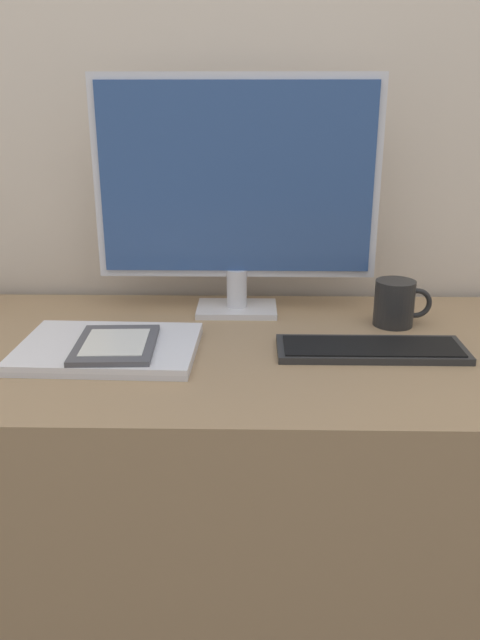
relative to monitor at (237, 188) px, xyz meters
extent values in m
cube|color=beige|center=(0.04, 0.16, 0.22)|extent=(3.60, 0.05, 2.40)
cube|color=#997A56|center=(0.04, -0.19, -0.62)|extent=(1.40, 0.60, 0.73)
cube|color=silver|center=(0.00, 0.00, -0.25)|extent=(0.16, 0.11, 0.01)
cylinder|color=silver|center=(0.00, 0.00, -0.20)|extent=(0.04, 0.04, 0.08)
cube|color=silver|center=(0.00, 0.00, 0.02)|extent=(0.55, 0.01, 0.39)
cube|color=#2D4C84|center=(0.00, -0.01, 0.02)|extent=(0.52, 0.01, 0.36)
cube|color=#282828|center=(0.24, -0.22, -0.25)|extent=(0.32, 0.11, 0.01)
cube|color=black|center=(0.24, -0.22, -0.24)|extent=(0.30, 0.09, 0.00)
cube|color=silver|center=(-0.21, -0.23, -0.25)|extent=(0.31, 0.23, 0.01)
cube|color=silver|center=(-0.21, -0.23, -0.24)|extent=(0.31, 0.23, 0.01)
cube|color=#4C4C51|center=(-0.20, -0.25, -0.23)|extent=(0.14, 0.18, 0.01)
cube|color=silver|center=(-0.20, -0.25, -0.22)|extent=(0.11, 0.13, 0.00)
cylinder|color=black|center=(0.30, -0.08, -0.21)|extent=(0.08, 0.08, 0.09)
torus|color=black|center=(0.35, -0.08, -0.21)|extent=(0.06, 0.01, 0.06)
camera|label=1|loc=(0.03, -1.22, 0.16)|focal=35.00mm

